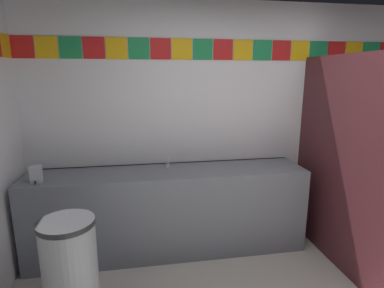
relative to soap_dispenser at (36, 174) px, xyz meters
The scene contains 7 objects.
wall_back 2.09m from the soap_dispenser, 13.40° to the left, with size 4.50×0.09×2.54m.
vanity_counter 1.30m from the soap_dispenser, ahead, with size 2.75×0.56×0.86m.
faucet_center 1.21m from the soap_dispenser, 11.89° to the left, with size 0.04×0.10×0.14m.
soap_dispenser is the anchor object (origin of this frame).
stall_divider 2.97m from the soap_dispenser, 12.12° to the right, with size 0.92×1.59×1.98m.
toilet 3.42m from the soap_dispenser, ahead, with size 0.39×0.49×0.74m.
trash_bin 0.92m from the soap_dispenser, 59.49° to the right, with size 0.40×0.40×0.79m.
Camera 1 is at (-1.08, -1.40, 1.80)m, focal length 28.63 mm.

